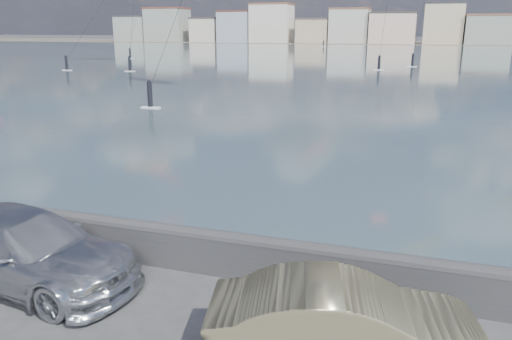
{
  "coord_description": "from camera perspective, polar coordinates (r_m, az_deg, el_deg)",
  "views": [
    {
      "loc": [
        4.57,
        -7.04,
        5.51
      ],
      "look_at": [
        1.0,
        4.0,
        2.2
      ],
      "focal_mm": 35.0,
      "sensor_mm": 36.0,
      "label": 1
    }
  ],
  "objects": [
    {
      "name": "bay_water",
      "position": [
        98.8,
        15.61,
        12.16
      ],
      "size": [
        500.0,
        177.0,
        0.0
      ],
      "primitive_type": "cube",
      "color": "#384B55",
      "rests_on": "ground"
    },
    {
      "name": "far_buildings",
      "position": [
        193.07,
        17.62,
        15.36
      ],
      "size": [
        240.79,
        13.26,
        14.6
      ],
      "color": "gray",
      "rests_on": "ground"
    },
    {
      "name": "far_shore_strip",
      "position": [
        207.16,
        17.17,
        13.72
      ],
      "size": [
        500.0,
        60.0,
        0.0
      ],
      "primitive_type": "cube",
      "color": "#4C473D",
      "rests_on": "ground"
    },
    {
      "name": "seawall",
      "position": [
        11.83,
        -6.64,
        -8.81
      ],
      "size": [
        400.0,
        0.36,
        1.08
      ],
      "color": "#28282B",
      "rests_on": "ground"
    },
    {
      "name": "ground",
      "position": [
        10.04,
        -13.21,
        -17.84
      ],
      "size": [
        700.0,
        700.0,
        0.0
      ],
      "primitive_type": "plane",
      "color": "#333335",
      "rests_on": "ground"
    },
    {
      "name": "car_champagne",
      "position": [
        8.79,
        10.21,
        -17.04
      ],
      "size": [
        4.86,
        2.63,
        1.52
      ],
      "primitive_type": "imported",
      "rotation": [
        0.0,
        0.0,
        1.8
      ],
      "color": "tan",
      "rests_on": "ground"
    },
    {
      "name": "car_silver",
      "position": [
        12.28,
        -24.94,
        -8.19
      ],
      "size": [
        5.75,
        2.86,
        1.61
      ],
      "primitive_type": "imported",
      "rotation": [
        0.0,
        0.0,
        1.46
      ],
      "color": "silver",
      "rests_on": "ground"
    }
  ]
}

